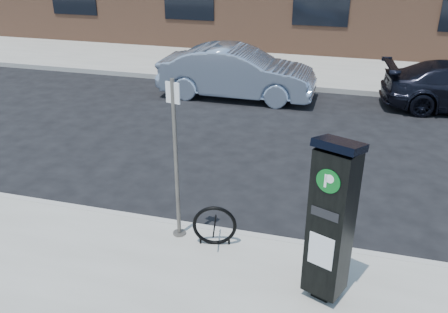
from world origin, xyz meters
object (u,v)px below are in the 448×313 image
(parking_kiosk, at_px, (331,220))
(car_silver, at_px, (237,72))
(bike_rack, at_px, (215,226))
(sign_pole, at_px, (176,163))

(parking_kiosk, bearing_deg, car_silver, 133.63)
(parking_kiosk, relative_size, bike_rack, 3.37)
(sign_pole, height_order, bike_rack, sign_pole)
(parking_kiosk, bearing_deg, sign_pole, -177.15)
(parking_kiosk, relative_size, sign_pole, 0.89)
(parking_kiosk, distance_m, car_silver, 8.55)
(parking_kiosk, distance_m, bike_rack, 1.93)
(bike_rack, distance_m, car_silver, 7.43)
(sign_pole, distance_m, car_silver, 7.25)
(parking_kiosk, xyz_separation_m, bike_rack, (-1.63, 0.67, -0.79))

